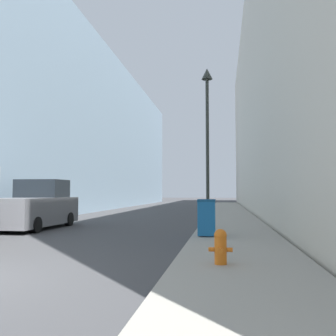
{
  "coord_description": "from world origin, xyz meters",
  "views": [
    {
      "loc": [
        5.24,
        -5.75,
        1.61
      ],
      "look_at": [
        1.99,
        16.01,
        3.02
      ],
      "focal_mm": 40.0,
      "sensor_mm": 36.0,
      "label": 1
    }
  ],
  "objects_px": {
    "fire_hydrant": "(220,246)",
    "trash_bin": "(207,217)",
    "pickup_truck": "(34,208)",
    "lamppost": "(207,124)"
  },
  "relations": [
    {
      "from": "lamppost",
      "to": "pickup_truck",
      "type": "xyz_separation_m",
      "value": [
        -7.69,
        0.2,
        -3.49
      ]
    },
    {
      "from": "lamppost",
      "to": "pickup_truck",
      "type": "height_order",
      "value": "lamppost"
    },
    {
      "from": "fire_hydrant",
      "to": "lamppost",
      "type": "xyz_separation_m",
      "value": [
        -0.57,
        7.59,
        3.9
      ]
    },
    {
      "from": "fire_hydrant",
      "to": "pickup_truck",
      "type": "relative_size",
      "value": 0.14
    },
    {
      "from": "pickup_truck",
      "to": "fire_hydrant",
      "type": "bearing_deg",
      "value": -43.3
    },
    {
      "from": "pickup_truck",
      "to": "trash_bin",
      "type": "bearing_deg",
      "value": -20.59
    },
    {
      "from": "trash_bin",
      "to": "pickup_truck",
      "type": "height_order",
      "value": "pickup_truck"
    },
    {
      "from": "fire_hydrant",
      "to": "lamppost",
      "type": "height_order",
      "value": "lamppost"
    },
    {
      "from": "trash_bin",
      "to": "pickup_truck",
      "type": "bearing_deg",
      "value": 159.41
    },
    {
      "from": "fire_hydrant",
      "to": "trash_bin",
      "type": "xyz_separation_m",
      "value": [
        -0.5,
        4.87,
        0.25
      ]
    }
  ]
}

